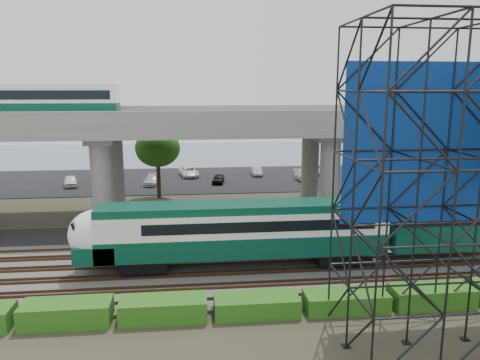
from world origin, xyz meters
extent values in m
plane|color=#474233|center=(0.00, 0.00, 0.00)|extent=(140.00, 140.00, 0.00)
cube|color=slate|center=(0.00, 2.00, 0.10)|extent=(90.00, 12.00, 0.20)
cube|color=black|center=(0.00, 10.50, 0.04)|extent=(90.00, 5.00, 0.08)
cube|color=black|center=(0.00, 34.00, 0.04)|extent=(90.00, 18.00, 0.08)
cube|color=slate|center=(0.00, 56.00, 0.01)|extent=(140.00, 40.00, 0.03)
cube|color=#472D1E|center=(0.00, -2.72, 0.28)|extent=(90.00, 0.08, 0.16)
cube|color=#472D1E|center=(0.00, -1.28, 0.28)|extent=(90.00, 0.08, 0.16)
cube|color=#472D1E|center=(0.00, -0.72, 0.28)|extent=(90.00, 0.08, 0.16)
cube|color=#472D1E|center=(0.00, 0.72, 0.28)|extent=(90.00, 0.08, 0.16)
cube|color=#472D1E|center=(0.00, 1.28, 0.28)|extent=(90.00, 0.08, 0.16)
cube|color=#472D1E|center=(0.00, 2.72, 0.28)|extent=(90.00, 0.08, 0.16)
cube|color=#472D1E|center=(0.00, 3.28, 0.28)|extent=(90.00, 0.08, 0.16)
cube|color=#472D1E|center=(0.00, 4.72, 0.28)|extent=(90.00, 0.08, 0.16)
cube|color=#472D1E|center=(0.00, 5.28, 0.28)|extent=(90.00, 0.08, 0.16)
cube|color=#472D1E|center=(0.00, 6.72, 0.28)|extent=(90.00, 0.08, 0.16)
cube|color=black|center=(-5.54, 2.00, 0.81)|extent=(3.00, 2.20, 0.90)
cube|color=black|center=(7.46, 2.00, 0.81)|extent=(3.00, 2.20, 0.90)
cube|color=#083E2F|center=(0.96, 2.00, 1.96)|extent=(19.00, 3.00, 1.40)
cube|color=white|center=(0.96, 2.00, 3.41)|extent=(19.00, 3.00, 1.50)
cube|color=#083E2F|center=(0.96, 2.00, 4.41)|extent=(19.00, 2.60, 0.50)
cube|color=black|center=(1.96, 2.00, 3.46)|extent=(15.00, 3.06, 0.70)
ellipsoid|color=white|center=(-8.54, 2.00, 2.86)|extent=(3.60, 3.00, 3.20)
cube|color=#083E2F|center=(-8.54, 2.00, 1.81)|extent=(2.60, 3.00, 1.10)
cube|color=black|center=(-9.64, 2.00, 3.36)|extent=(0.48, 2.00, 1.09)
cube|color=#083E2F|center=(14.96, 2.00, 2.96)|extent=(8.00, 3.00, 3.40)
cube|color=#9E9B93|center=(0.00, 16.00, 8.60)|extent=(80.00, 12.00, 1.20)
cube|color=#9E9B93|center=(0.00, 10.25, 9.75)|extent=(80.00, 0.50, 1.10)
cube|color=#9E9B93|center=(0.00, 21.75, 9.75)|extent=(80.00, 0.50, 1.10)
cylinder|color=#9E9B93|center=(-10.00, 12.50, 4.00)|extent=(1.80, 1.80, 8.00)
cylinder|color=#9E9B93|center=(-10.00, 19.50, 4.00)|extent=(1.80, 1.80, 8.00)
cube|color=#9E9B93|center=(-10.00, 16.00, 7.70)|extent=(2.40, 9.00, 0.60)
cylinder|color=#9E9B93|center=(10.00, 12.50, 4.00)|extent=(1.80, 1.80, 8.00)
cylinder|color=#9E9B93|center=(10.00, 19.50, 4.00)|extent=(1.80, 1.80, 8.00)
cube|color=#9E9B93|center=(10.00, 16.00, 7.70)|extent=(2.40, 9.00, 0.60)
cylinder|color=#9E9B93|center=(28.00, 19.50, 4.00)|extent=(1.80, 1.80, 8.00)
cube|color=black|center=(-14.80, 16.00, 9.55)|extent=(12.00, 2.50, 0.70)
cube|color=#083E2F|center=(-14.80, 16.00, 10.35)|extent=(12.00, 2.50, 0.90)
cube|color=white|center=(-14.80, 16.00, 11.45)|extent=(12.00, 2.50, 1.30)
cube|color=black|center=(-14.80, 16.00, 11.50)|extent=(11.00, 2.56, 0.80)
cube|color=white|center=(-14.80, 16.00, 12.25)|extent=(12.00, 2.40, 0.30)
cube|color=navy|center=(9.30, -4.95, 9.30)|extent=(8.10, 0.08, 8.25)
cube|color=black|center=(9.30, -8.00, 0.04)|extent=(9.36, 6.36, 0.08)
cube|color=#255F15|center=(-9.00, -4.30, 0.60)|extent=(4.60, 1.80, 1.20)
cube|color=#255F15|center=(-4.00, -4.30, 0.58)|extent=(4.60, 1.80, 1.15)
cube|color=#255F15|center=(1.00, -4.30, 0.52)|extent=(4.60, 1.80, 1.03)
cube|color=#255F15|center=(6.00, -4.30, 0.51)|extent=(4.60, 1.80, 1.01)
cube|color=#255F15|center=(11.00, -4.30, 0.56)|extent=(4.60, 1.80, 1.12)
cylinder|color=#382314|center=(14.00, 12.50, 2.40)|extent=(0.44, 0.44, 4.80)
ellipsoid|color=#255F15|center=(14.00, 12.50, 5.60)|extent=(4.94, 4.94, 4.18)
cylinder|color=#382314|center=(-6.00, 24.00, 2.40)|extent=(0.44, 0.44, 4.80)
ellipsoid|color=#255F15|center=(-6.00, 24.00, 5.60)|extent=(4.94, 4.94, 4.18)
imported|color=white|center=(-17.30, 31.00, 0.73)|extent=(2.45, 4.08, 1.30)
imported|color=#B3B7BB|center=(-14.31, 36.00, 0.68)|extent=(1.73, 3.75, 1.19)
imported|color=#B3B7BB|center=(-7.36, 31.00, 0.67)|extent=(1.94, 4.19, 1.18)
imported|color=white|center=(-2.71, 36.00, 0.72)|extent=(3.01, 4.96, 1.29)
imported|color=black|center=(1.05, 31.00, 0.67)|extent=(1.92, 3.63, 1.18)
imported|color=#B2B6BA|center=(6.74, 36.00, 0.69)|extent=(1.42, 3.75, 1.22)
imported|color=white|center=(12.41, 31.00, 0.74)|extent=(2.46, 4.76, 1.32)
imported|color=#B1B5B9|center=(16.13, 36.00, 0.72)|extent=(3.04, 4.97, 1.29)
camera|label=1|loc=(-2.39, -27.66, 12.17)|focal=35.00mm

